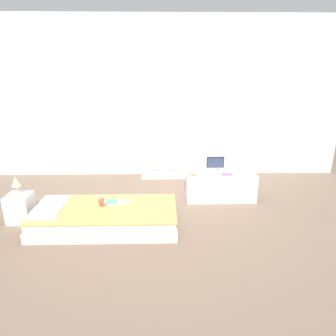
{
  "coord_description": "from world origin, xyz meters",
  "views": [
    {
      "loc": [
        0.02,
        -3.58,
        1.85
      ],
      "look_at": [
        0.1,
        0.28,
        0.54
      ],
      "focal_mm": 31.25,
      "sensor_mm": 36.0,
      "label": 1
    }
  ],
  "objects_px": {
    "tv_stand": "(220,186)",
    "tv_monitor": "(215,163)",
    "table_lamp": "(16,182)",
    "doll": "(108,202)",
    "rocking_horse_toy": "(194,172)",
    "bed": "(106,217)",
    "nightstand": "(20,208)",
    "wardrobe": "(165,136)",
    "book_purple": "(227,174)"
  },
  "relations": [
    {
      "from": "tv_stand",
      "to": "tv_monitor",
      "type": "xyz_separation_m",
      "value": [
        -0.07,
        0.07,
        0.33
      ]
    },
    {
      "from": "table_lamp",
      "to": "doll",
      "type": "bearing_deg",
      "value": -3.49
    },
    {
      "from": "tv_stand",
      "to": "tv_monitor",
      "type": "height_order",
      "value": "tv_monitor"
    },
    {
      "from": "tv_monitor",
      "to": "rocking_horse_toy",
      "type": "xyz_separation_m",
      "value": [
        -0.33,
        -0.19,
        -0.07
      ]
    },
    {
      "from": "bed",
      "to": "tv_stand",
      "type": "height_order",
      "value": "tv_stand"
    },
    {
      "from": "doll",
      "to": "nightstand",
      "type": "relative_size",
      "value": 1.1
    },
    {
      "from": "tv_monitor",
      "to": "rocking_horse_toy",
      "type": "bearing_deg",
      "value": -150.49
    },
    {
      "from": "tv_stand",
      "to": "rocking_horse_toy",
      "type": "bearing_deg",
      "value": -163.79
    },
    {
      "from": "doll",
      "to": "tv_monitor",
      "type": "height_order",
      "value": "tv_monitor"
    },
    {
      "from": "doll",
      "to": "tv_monitor",
      "type": "distance_m",
      "value": 1.67
    },
    {
      "from": "wardrobe",
      "to": "tv_monitor",
      "type": "distance_m",
      "value": 1.17
    },
    {
      "from": "nightstand",
      "to": "table_lamp",
      "type": "distance_m",
      "value": 0.35
    },
    {
      "from": "wardrobe",
      "to": "rocking_horse_toy",
      "type": "distance_m",
      "value": 1.18
    },
    {
      "from": "table_lamp",
      "to": "book_purple",
      "type": "bearing_deg",
      "value": 11.05
    },
    {
      "from": "bed",
      "to": "book_purple",
      "type": "height_order",
      "value": "book_purple"
    },
    {
      "from": "wardrobe",
      "to": "book_purple",
      "type": "relative_size",
      "value": 10.3
    },
    {
      "from": "bed",
      "to": "nightstand",
      "type": "bearing_deg",
      "value": 171.88
    },
    {
      "from": "doll",
      "to": "wardrobe",
      "type": "distance_m",
      "value": 1.86
    },
    {
      "from": "tv_monitor",
      "to": "nightstand",
      "type": "bearing_deg",
      "value": -164.95
    },
    {
      "from": "doll",
      "to": "wardrobe",
      "type": "bearing_deg",
      "value": 66.31
    },
    {
      "from": "table_lamp",
      "to": "rocking_horse_toy",
      "type": "relative_size",
      "value": 1.85
    },
    {
      "from": "rocking_horse_toy",
      "to": "book_purple",
      "type": "bearing_deg",
      "value": 3.11
    },
    {
      "from": "table_lamp",
      "to": "tv_monitor",
      "type": "relative_size",
      "value": 0.94
    },
    {
      "from": "bed",
      "to": "tv_stand",
      "type": "relative_size",
      "value": 1.72
    },
    {
      "from": "nightstand",
      "to": "rocking_horse_toy",
      "type": "bearing_deg",
      "value": 12.7
    },
    {
      "from": "table_lamp",
      "to": "wardrobe",
      "type": "distance_m",
      "value": 2.44
    },
    {
      "from": "table_lamp",
      "to": "rocking_horse_toy",
      "type": "distance_m",
      "value": 2.32
    },
    {
      "from": "nightstand",
      "to": "wardrobe",
      "type": "height_order",
      "value": "wardrobe"
    },
    {
      "from": "doll",
      "to": "rocking_horse_toy",
      "type": "relative_size",
      "value": 2.97
    },
    {
      "from": "wardrobe",
      "to": "rocking_horse_toy",
      "type": "relative_size",
      "value": 11.38
    },
    {
      "from": "tv_monitor",
      "to": "bed",
      "type": "bearing_deg",
      "value": -150.04
    },
    {
      "from": "bed",
      "to": "doll",
      "type": "relative_size",
      "value": 4.42
    },
    {
      "from": "wardrobe",
      "to": "tv_monitor",
      "type": "height_order",
      "value": "wardrobe"
    },
    {
      "from": "nightstand",
      "to": "wardrobe",
      "type": "xyz_separation_m",
      "value": [
        1.85,
        1.58,
        0.57
      ]
    },
    {
      "from": "rocking_horse_toy",
      "to": "book_purple",
      "type": "relative_size",
      "value": 0.91
    },
    {
      "from": "bed",
      "to": "book_purple",
      "type": "distance_m",
      "value": 1.8
    },
    {
      "from": "bed",
      "to": "book_purple",
      "type": "bearing_deg",
      "value": 23.01
    },
    {
      "from": "book_purple",
      "to": "table_lamp",
      "type": "bearing_deg",
      "value": -168.95
    },
    {
      "from": "nightstand",
      "to": "tv_stand",
      "type": "distance_m",
      "value": 2.74
    },
    {
      "from": "doll",
      "to": "tv_stand",
      "type": "xyz_separation_m",
      "value": [
        1.54,
        0.7,
        -0.08
      ]
    },
    {
      "from": "bed",
      "to": "rocking_horse_toy",
      "type": "relative_size",
      "value": 13.13
    },
    {
      "from": "rocking_horse_toy",
      "to": "table_lamp",
      "type": "bearing_deg",
      "value": -167.3
    },
    {
      "from": "bed",
      "to": "tv_stand",
      "type": "bearing_deg",
      "value": 26.76
    },
    {
      "from": "tv_monitor",
      "to": "book_purple",
      "type": "height_order",
      "value": "tv_monitor"
    },
    {
      "from": "bed",
      "to": "table_lamp",
      "type": "bearing_deg",
      "value": 171.88
    },
    {
      "from": "table_lamp",
      "to": "wardrobe",
      "type": "bearing_deg",
      "value": 40.35
    },
    {
      "from": "tv_monitor",
      "to": "book_purple",
      "type": "xyz_separation_m",
      "value": [
        0.15,
        -0.16,
        -0.12
      ]
    },
    {
      "from": "wardrobe",
      "to": "rocking_horse_toy",
      "type": "bearing_deg",
      "value": -69.06
    },
    {
      "from": "doll",
      "to": "table_lamp",
      "type": "height_order",
      "value": "table_lamp"
    },
    {
      "from": "bed",
      "to": "wardrobe",
      "type": "relative_size",
      "value": 1.15
    }
  ]
}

